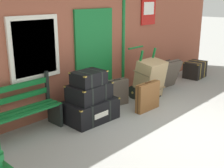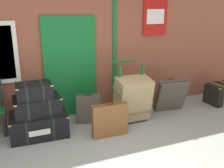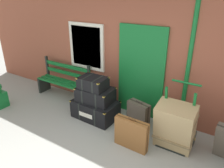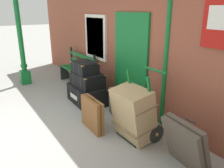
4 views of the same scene
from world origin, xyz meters
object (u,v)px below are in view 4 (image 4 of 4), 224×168
platform_bench (78,70)px  suitcase_olive (117,103)px  steamer_trunk_middle (87,79)px  steamer_trunk_top (85,67)px  steamer_trunk_base (87,94)px  large_brown_trunk (133,114)px  suitcase_brown (92,114)px  lamp_post (22,50)px  porters_trolley (141,121)px  suitcase_oxblood (186,145)px

platform_bench → suitcase_olive: 2.37m
steamer_trunk_middle → suitcase_olive: size_ratio=1.35×
steamer_trunk_top → steamer_trunk_base: bearing=11.9°
steamer_trunk_middle → large_brown_trunk: (1.87, -0.09, -0.11)m
steamer_trunk_base → steamer_trunk_top: 0.66m
steamer_trunk_middle → suitcase_brown: bearing=-23.8°
steamer_trunk_middle → large_brown_trunk: 1.87m
platform_bench → large_brown_trunk: (3.21, -0.49, 0.03)m
large_brown_trunk → suitcase_brown: (-0.67, -0.43, -0.17)m
lamp_post → suitcase_olive: bearing=17.8°
steamer_trunk_base → steamer_trunk_top: bearing=-168.1°
steamer_trunk_base → steamer_trunk_middle: (-0.00, 0.02, 0.37)m
lamp_post → large_brown_trunk: size_ratio=2.94×
steamer_trunk_middle → suitcase_olive: steamer_trunk_middle is taller
lamp_post → steamer_trunk_middle: (2.34, 0.90, -0.46)m
lamp_post → platform_bench: lamp_post is taller
lamp_post → steamer_trunk_top: 2.47m
steamer_trunk_base → porters_trolley: porters_trolley is taller
steamer_trunk_middle → steamer_trunk_top: steamer_trunk_top is taller
platform_bench → steamer_trunk_middle: 1.41m
lamp_post → porters_trolley: (4.21, 0.98, -0.77)m
steamer_trunk_base → large_brown_trunk: bearing=-2.2°
platform_bench → suitcase_olive: platform_bench is taller
large_brown_trunk → lamp_post: bearing=-169.2°
platform_bench → porters_trolley: porters_trolley is taller
steamer_trunk_base → lamp_post: bearing=-159.5°
suitcase_brown → suitcase_olive: bearing=105.3°
suitcase_brown → large_brown_trunk: bearing=32.9°
suitcase_oxblood → suitcase_brown: bearing=-161.9°
large_brown_trunk → suitcase_oxblood: (1.01, 0.12, -0.10)m
platform_bench → suitcase_olive: bearing=-5.4°
steamer_trunk_base → steamer_trunk_middle: steamer_trunk_middle is taller
steamer_trunk_top → suitcase_brown: bearing=-22.0°
lamp_post → large_brown_trunk: bearing=10.8°
steamer_trunk_middle → large_brown_trunk: size_ratio=0.88×
steamer_trunk_base → porters_trolley: (1.86, 0.10, 0.06)m
porters_trolley → suitcase_oxblood: 1.02m
steamer_trunk_top → large_brown_trunk: bearing=-1.9°
platform_bench → steamer_trunk_top: 1.45m
lamp_post → suitcase_oxblood: lamp_post is taller
platform_bench → suitcase_oxblood: 4.24m
steamer_trunk_top → suitcase_brown: 1.44m
lamp_post → suitcase_olive: 3.59m
steamer_trunk_middle → porters_trolley: 1.89m
steamer_trunk_top → suitcase_brown: steamer_trunk_top is taller
lamp_post → suitcase_oxblood: bearing=10.0°
large_brown_trunk → suitcase_brown: 0.81m
suitcase_brown → platform_bench: bearing=160.1°
lamp_post → large_brown_trunk: 4.32m
lamp_post → steamer_trunk_middle: size_ratio=3.32×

